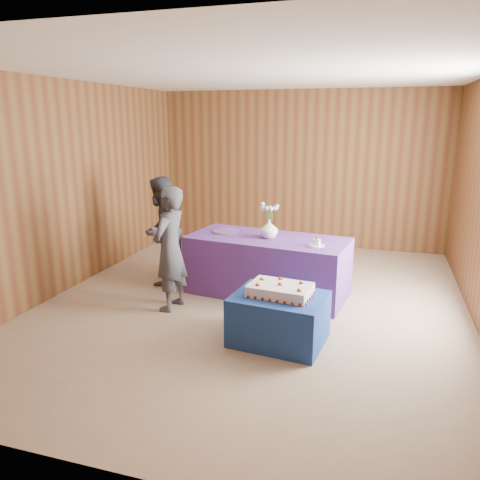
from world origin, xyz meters
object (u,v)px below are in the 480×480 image
at_px(guest_right, 161,231).
at_px(serving_table, 267,266).
at_px(guest_left, 170,249).
at_px(sheet_cake, 280,290).
at_px(vase, 269,229).
at_px(cake_table, 279,319).

bearing_deg(guest_right, serving_table, 90.44).
height_order(serving_table, guest_left, guest_left).
xyz_separation_m(sheet_cake, guest_right, (-1.92, 1.28, 0.18)).
xyz_separation_m(guest_left, guest_right, (-0.51, 0.80, 0.00)).
xyz_separation_m(vase, guest_left, (-0.99, -0.80, -0.13)).
height_order(sheet_cake, guest_left, guest_left).
relative_size(cake_table, guest_left, 0.61).
xyz_separation_m(vase, guest_right, (-1.50, 0.00, -0.13)).
height_order(vase, guest_right, guest_right).
relative_size(serving_table, guest_right, 1.36).
bearing_deg(vase, cake_table, -71.85).
bearing_deg(sheet_cake, serving_table, 115.36).
bearing_deg(cake_table, guest_right, 152.74).
height_order(guest_left, guest_right, guest_right).
bearing_deg(cake_table, guest_left, 167.61).
relative_size(serving_table, vase, 8.60).
bearing_deg(vase, serving_table, 143.64).
distance_m(vase, guest_left, 1.28).
bearing_deg(sheet_cake, cake_table, -103.45).
bearing_deg(serving_table, guest_right, -172.06).
height_order(cake_table, guest_right, guest_right).
xyz_separation_m(serving_table, guest_left, (-0.98, -0.81, 0.36)).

